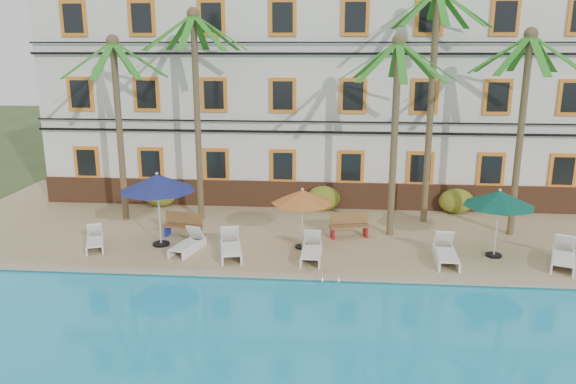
# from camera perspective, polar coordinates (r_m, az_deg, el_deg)

# --- Properties ---
(ground) EXTENTS (100.00, 100.00, 0.00)m
(ground) POSITION_cam_1_polar(r_m,az_deg,el_deg) (18.81, 2.14, -8.30)
(ground) COLOR #384C23
(ground) RESTS_ON ground
(pool_deck) EXTENTS (30.00, 12.00, 0.25)m
(pool_deck) POSITION_cam_1_polar(r_m,az_deg,el_deg) (23.45, 2.72, -3.24)
(pool_deck) COLOR tan
(pool_deck) RESTS_ON ground
(pool_coping) EXTENTS (30.00, 0.35, 0.06)m
(pool_coping) POSITION_cam_1_polar(r_m,az_deg,el_deg) (17.88, 2.01, -8.60)
(pool_coping) COLOR tan
(pool_coping) RESTS_ON pool_deck
(hotel_building) EXTENTS (25.40, 6.44, 10.22)m
(hotel_building) POSITION_cam_1_polar(r_m,az_deg,el_deg) (27.36, 3.25, 10.56)
(hotel_building) COLOR silver
(hotel_building) RESTS_ON pool_deck
(palm_a) EXTENTS (4.20, 4.20, 7.50)m
(palm_a) POSITION_cam_1_polar(r_m,az_deg,el_deg) (23.55, -16.94, 8.57)
(palm_a) COLOR brown
(palm_a) RESTS_ON pool_deck
(palm_b) EXTENTS (4.20, 4.20, 8.52)m
(palm_b) POSITION_cam_1_polar(r_m,az_deg,el_deg) (22.98, -9.32, 10.33)
(palm_b) COLOR brown
(palm_b) RESTS_ON pool_deck
(palm_c) EXTENTS (4.20, 4.20, 7.49)m
(palm_c) POSITION_cam_1_polar(r_m,az_deg,el_deg) (21.04, 10.89, 8.26)
(palm_c) COLOR brown
(palm_c) RESTS_ON pool_deck
(palm_d) EXTENTS (4.20, 4.20, 9.36)m
(palm_d) POSITION_cam_1_polar(r_m,az_deg,el_deg) (22.95, 14.48, 11.26)
(palm_d) COLOR brown
(palm_d) RESTS_ON pool_deck
(palm_e) EXTENTS (4.20, 4.20, 7.72)m
(palm_e) POSITION_cam_1_polar(r_m,az_deg,el_deg) (22.44, 22.80, 8.12)
(palm_e) COLOR brown
(palm_e) RESTS_ON pool_deck
(shrub_left) EXTENTS (1.50, 0.90, 1.10)m
(shrub_left) POSITION_cam_1_polar(r_m,az_deg,el_deg) (25.99, -12.92, -0.26)
(shrub_left) COLOR #2B5A19
(shrub_left) RESTS_ON pool_deck
(shrub_mid) EXTENTS (1.50, 0.90, 1.10)m
(shrub_mid) POSITION_cam_1_polar(r_m,az_deg,el_deg) (24.78, 3.59, -0.63)
(shrub_mid) COLOR #2B5A19
(shrub_mid) RESTS_ON pool_deck
(shrub_right) EXTENTS (1.50, 0.90, 1.10)m
(shrub_right) POSITION_cam_1_polar(r_m,az_deg,el_deg) (25.35, 16.72, -0.89)
(shrub_right) COLOR #2B5A19
(shrub_right) RESTS_ON pool_deck
(umbrella_blue) EXTENTS (2.74, 2.74, 2.74)m
(umbrella_blue) POSITION_cam_1_polar(r_m,az_deg,el_deg) (20.49, -13.12, 0.89)
(umbrella_blue) COLOR black
(umbrella_blue) RESTS_ON pool_deck
(umbrella_red) EXTENTS (2.22, 2.22, 2.23)m
(umbrella_red) POSITION_cam_1_polar(r_m,az_deg,el_deg) (19.81, 1.47, -0.52)
(umbrella_red) COLOR black
(umbrella_red) RESTS_ON pool_deck
(umbrella_green) EXTENTS (2.42, 2.42, 2.42)m
(umbrella_green) POSITION_cam_1_polar(r_m,az_deg,el_deg) (20.24, 20.66, -0.65)
(umbrella_green) COLOR black
(umbrella_green) RESTS_ON pool_deck
(lounger_a) EXTENTS (1.16, 1.75, 0.78)m
(lounger_a) POSITION_cam_1_polar(r_m,az_deg,el_deg) (21.52, -19.02, -4.68)
(lounger_a) COLOR white
(lounger_a) RESTS_ON pool_deck
(lounger_b) EXTENTS (1.03, 1.81, 0.81)m
(lounger_b) POSITION_cam_1_polar(r_m,az_deg,el_deg) (20.29, -10.13, -5.22)
(lounger_b) COLOR white
(lounger_b) RESTS_ON pool_deck
(lounger_c) EXTENTS (1.10, 2.04, 0.92)m
(lounger_c) POSITION_cam_1_polar(r_m,az_deg,el_deg) (19.69, -5.85, -5.58)
(lounger_c) COLOR white
(lounger_c) RESTS_ON pool_deck
(lounger_d) EXTENTS (0.69, 1.88, 0.88)m
(lounger_d) POSITION_cam_1_polar(r_m,az_deg,el_deg) (19.35, 2.40, -5.92)
(lounger_d) COLOR white
(lounger_d) RESTS_ON pool_deck
(lounger_e) EXTENTS (0.80, 1.99, 0.93)m
(lounger_e) POSITION_cam_1_polar(r_m,az_deg,el_deg) (19.78, 15.72, -5.98)
(lounger_e) COLOR white
(lounger_e) RESTS_ON pool_deck
(lounger_f) EXTENTS (1.37, 2.09, 0.93)m
(lounger_f) POSITION_cam_1_polar(r_m,az_deg,el_deg) (20.82, 26.17, -5.92)
(lounger_f) COLOR white
(lounger_f) RESTS_ON pool_deck
(bench_left) EXTENTS (1.56, 0.73, 0.93)m
(bench_left) POSITION_cam_1_polar(r_m,az_deg,el_deg) (21.75, -10.56, -3.29)
(bench_left) COLOR olive
(bench_left) RESTS_ON pool_deck
(bench_right) EXTENTS (1.57, 0.83, 0.93)m
(bench_right) POSITION_cam_1_polar(r_m,az_deg,el_deg) (21.52, 6.19, -3.32)
(bench_right) COLOR olive
(bench_right) RESTS_ON pool_deck
(pool_ladder) EXTENTS (0.54, 0.74, 0.74)m
(pool_ladder) POSITION_cam_1_polar(r_m,az_deg,el_deg) (17.78, 4.35, -8.87)
(pool_ladder) COLOR silver
(pool_ladder) RESTS_ON ground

